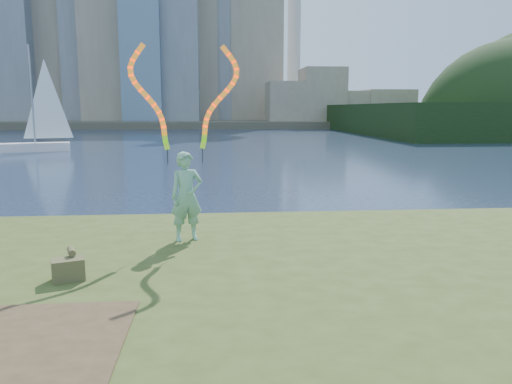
{
  "coord_description": "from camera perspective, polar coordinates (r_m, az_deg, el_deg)",
  "views": [
    {
      "loc": [
        0.44,
        -8.28,
        3.41
      ],
      "look_at": [
        1.23,
        1.0,
        1.85
      ],
      "focal_mm": 35.0,
      "sensor_mm": 36.0,
      "label": 1
    }
  ],
  "objects": [
    {
      "name": "ground",
      "position": [
        8.97,
        -7.49,
        -12.94
      ],
      "size": [
        320.0,
        320.0,
        0.0
      ],
      "primitive_type": "plane",
      "color": "#18243C",
      "rests_on": "ground"
    },
    {
      "name": "grassy_knoll",
      "position": [
        6.74,
        -8.46,
        -17.72
      ],
      "size": [
        20.0,
        18.0,
        0.8
      ],
      "color": "#3A4A1A",
      "rests_on": "ground"
    },
    {
      "name": "far_shore",
      "position": [
        103.32,
        -5.12,
        7.93
      ],
      "size": [
        320.0,
        40.0,
        1.2
      ],
      "primitive_type": "cube",
      "color": "#4C4738",
      "rests_on": "ground"
    },
    {
      "name": "woman_with_ribbons",
      "position": [
        9.94,
        -8.02,
        2.38
      ],
      "size": [
        2.02,
        0.74,
        4.14
      ],
      "rotation": [
        0.0,
        0.0,
        0.3
      ],
      "color": "#1D7C46",
      "rests_on": "grassy_knoll"
    },
    {
      "name": "canvas_bag",
      "position": [
        8.29,
        -20.65,
        -8.15
      ],
      "size": [
        0.55,
        0.62,
        0.45
      ],
      "rotation": [
        0.0,
        0.0,
        0.35
      ],
      "color": "#474828",
      "rests_on": "grassy_knoll"
    },
    {
      "name": "sailboat",
      "position": [
        43.94,
        -23.61,
        6.17
      ],
      "size": [
        5.56,
        3.05,
        8.4
      ],
      "rotation": [
        0.0,
        0.0,
        0.28
      ],
      "color": "white",
      "rests_on": "ground"
    }
  ]
}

